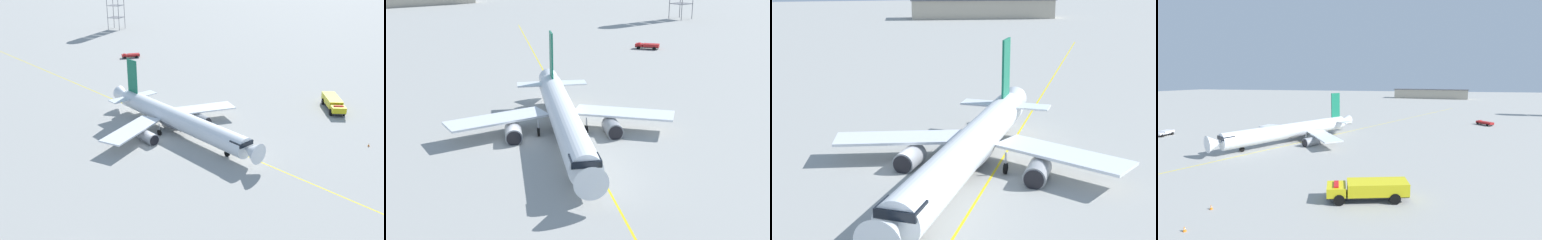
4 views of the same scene
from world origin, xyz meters
TOP-DOWN VIEW (x-y plane):
  - ground_plane at (0.00, 0.00)m, footprint 600.00×600.00m
  - airliner_main at (-6.23, 2.38)m, footprint 27.59×36.37m
  - ops_pickup_truck at (-59.44, -33.71)m, footprint 4.89×5.78m
  - taxiway_centreline at (-11.23, -2.53)m, footprint 91.51×169.74m

SIDE VIEW (x-z plane):
  - ground_plane at x=0.00m, z-range 0.00..0.00m
  - taxiway_centreline at x=-11.23m, z-range 0.00..0.01m
  - ops_pickup_truck at x=-59.44m, z-range 0.11..1.52m
  - airliner_main at x=-6.23m, z-range -3.21..8.56m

